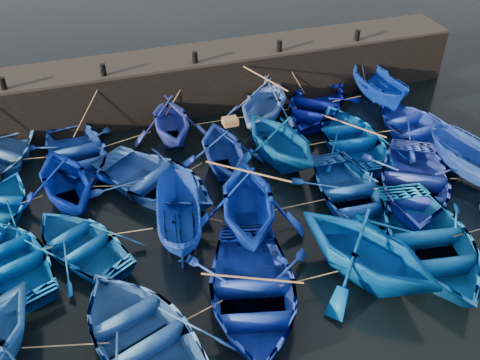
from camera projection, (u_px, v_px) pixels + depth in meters
name	position (u px, v px, depth m)	size (l,w,h in m)	color
ground	(269.00, 251.00, 18.05)	(120.00, 120.00, 0.00)	black
quay_wall	(192.00, 82.00, 25.22)	(26.00, 2.50, 2.50)	black
quay_top	(190.00, 56.00, 24.42)	(26.00, 2.50, 0.12)	black
bollard_0	(3.00, 83.00, 21.58)	(0.24, 0.24, 0.50)	black
bollard_1	(103.00, 70.00, 22.57)	(0.24, 0.24, 0.50)	black
bollard_2	(195.00, 57.00, 23.56)	(0.24, 0.24, 0.50)	black
bollard_3	(279.00, 46.00, 24.54)	(0.24, 0.24, 0.50)	black
bollard_4	(357.00, 35.00, 25.53)	(0.24, 0.24, 0.50)	black
boat_1	(76.00, 153.00, 21.77)	(3.67, 5.13, 1.06)	navy
boat_2	(170.00, 119.00, 22.94)	(3.34, 3.88, 2.04)	#2234A8
boat_3	(264.00, 102.00, 23.88)	(3.73, 4.33, 2.28)	blue
boat_4	(315.00, 105.00, 24.89)	(3.70, 5.18, 1.07)	#000873
boat_5	(378.00, 88.00, 25.60)	(1.61, 4.29, 1.66)	#052DC1
boat_7	(65.00, 179.00, 19.42)	(3.61, 4.19, 2.20)	#001B93
boat_8	(156.00, 181.00, 20.22)	(3.88, 5.42, 1.12)	#1E4BA9
boat_9	(223.00, 149.00, 21.09)	(3.45, 4.00, 2.11)	navy
boat_10	(280.00, 138.00, 21.48)	(3.81, 4.42, 2.33)	#03478F
boat_11	(352.00, 137.00, 22.71)	(3.65, 5.11, 1.06)	#004099
boat_12	(418.00, 127.00, 23.39)	(3.61, 5.04, 1.05)	#1835C8
boat_13	(12.00, 259.00, 17.12)	(3.23, 4.51, 0.94)	#004A9D
boat_14	(81.00, 243.00, 17.72)	(3.10, 4.34, 0.90)	#084F9A
boat_15	(178.00, 218.00, 18.21)	(1.54, 4.09, 1.58)	navy
boat_16	(247.00, 201.00, 18.22)	(4.03, 4.67, 2.46)	#0629B4
boat_17	(352.00, 194.00, 19.65)	(3.61, 5.05, 1.05)	#0D419A
boat_18	(414.00, 183.00, 20.12)	(3.96, 5.54, 1.15)	#1D33A4
boat_19	(479.00, 167.00, 20.38)	(1.73, 4.59, 1.77)	#143C99
boat_21	(142.00, 334.00, 14.71)	(3.87, 5.41, 1.12)	#2357A7
boat_22	(252.00, 292.00, 15.86)	(4.03, 5.63, 1.17)	#102D9E
boat_23	(367.00, 248.00, 16.35)	(4.23, 4.90, 2.58)	#00469B
boat_24	(431.00, 241.00, 17.56)	(4.13, 5.78, 1.20)	#0756A0
wooden_crate	(230.00, 121.00, 20.44)	(0.57, 0.44, 0.27)	olive
mooring_ropes	(228.00, 151.00, 21.22)	(17.94, 11.98, 2.10)	tan
loose_oars	(284.00, 152.00, 19.62)	(9.11, 11.85, 1.46)	#99724C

